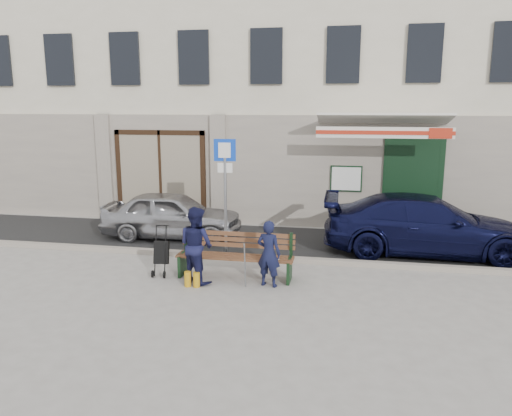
% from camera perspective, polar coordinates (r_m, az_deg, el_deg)
% --- Properties ---
extents(ground, '(80.00, 80.00, 0.00)m').
position_cam_1_polar(ground, '(10.16, -3.58, -8.39)').
color(ground, '#9E9991').
rests_on(ground, ground).
extents(asphalt_lane, '(60.00, 3.20, 0.01)m').
position_cam_1_polar(asphalt_lane, '(13.04, -0.23, -3.77)').
color(asphalt_lane, '#282828').
rests_on(asphalt_lane, ground).
extents(curb, '(60.00, 0.18, 0.12)m').
position_cam_1_polar(curb, '(11.52, -1.74, -5.60)').
color(curb, '#9E9384').
rests_on(curb, ground).
extents(building, '(20.00, 8.27, 10.00)m').
position_cam_1_polar(building, '(17.91, 3.16, 16.49)').
color(building, beige).
rests_on(building, ground).
extents(car_silver, '(3.76, 1.70, 1.25)m').
position_cam_1_polar(car_silver, '(13.40, -9.55, -0.76)').
color(car_silver, '#A5A5AA').
rests_on(car_silver, ground).
extents(car_navy, '(4.83, 2.01, 1.40)m').
position_cam_1_polar(car_navy, '(12.48, 18.89, -1.84)').
color(car_navy, black).
rests_on(car_navy, ground).
extents(parking_sign, '(0.51, 0.08, 2.73)m').
position_cam_1_polar(parking_sign, '(11.53, -3.55, 3.44)').
color(parking_sign, gray).
rests_on(parking_sign, ground).
extents(bench, '(2.40, 1.17, 0.98)m').
position_cam_1_polar(bench, '(10.24, -2.65, -5.51)').
color(bench, brown).
rests_on(bench, ground).
extents(man, '(0.54, 0.42, 1.32)m').
position_cam_1_polar(man, '(9.71, 1.47, -5.22)').
color(man, '#121532').
rests_on(man, ground).
extents(woman, '(0.94, 0.88, 1.54)m').
position_cam_1_polar(woman, '(9.97, -6.84, -4.20)').
color(woman, '#15163A').
rests_on(woman, ground).
extents(stroller, '(0.33, 0.45, 1.04)m').
position_cam_1_polar(stroller, '(10.58, -10.77, -5.13)').
color(stroller, black).
rests_on(stroller, ground).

